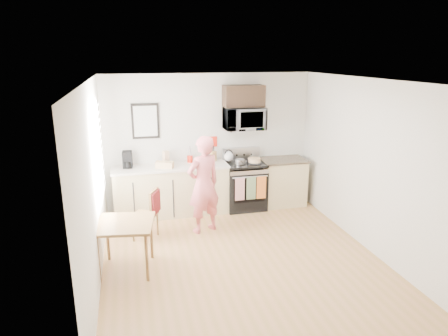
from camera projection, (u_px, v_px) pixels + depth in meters
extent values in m
plane|color=olive|center=(241.00, 258.00, 5.95)|extent=(4.60, 4.60, 0.00)
cube|color=silver|center=(209.00, 142.00, 7.74)|extent=(4.00, 0.04, 2.60)
cube|color=silver|center=(317.00, 250.00, 3.44)|extent=(4.00, 0.04, 2.60)
cube|color=silver|center=(93.00, 186.00, 5.14)|extent=(0.04, 4.60, 2.60)
cube|color=silver|center=(369.00, 166.00, 6.05)|extent=(0.04, 4.60, 2.60)
cube|color=silver|center=(244.00, 80.00, 5.24)|extent=(4.00, 4.60, 0.04)
cube|color=white|center=(97.00, 152.00, 5.82)|extent=(0.02, 1.40, 1.50)
cube|color=white|center=(98.00, 152.00, 5.83)|extent=(0.01, 1.30, 1.40)
cube|color=#C7B67F|center=(171.00, 191.00, 7.51)|extent=(2.10, 0.60, 0.90)
cube|color=beige|center=(171.00, 167.00, 7.39)|extent=(2.14, 0.64, 0.04)
cube|color=#C7B67F|center=(282.00, 182.00, 8.02)|extent=(0.84, 0.60, 0.90)
cube|color=black|center=(283.00, 160.00, 7.89)|extent=(0.88, 0.64, 0.04)
cube|color=black|center=(244.00, 189.00, 7.83)|extent=(0.76, 0.65, 0.77)
cube|color=black|center=(249.00, 191.00, 7.52)|extent=(0.61, 0.02, 0.45)
cube|color=#A7A7AC|center=(250.00, 174.00, 7.43)|extent=(0.74, 0.02, 0.14)
cylinder|color=#A7A7AC|center=(250.00, 177.00, 7.40)|extent=(0.68, 0.02, 0.02)
cube|color=black|center=(245.00, 164.00, 7.69)|extent=(0.76, 0.65, 0.04)
cube|color=#A7A7AC|center=(241.00, 153.00, 7.91)|extent=(0.76, 0.08, 0.24)
cube|color=silver|center=(240.00, 189.00, 7.41)|extent=(0.18, 0.02, 0.44)
cube|color=#647D53|center=(251.00, 188.00, 7.46)|extent=(0.18, 0.02, 0.44)
cube|color=#D05C1F|center=(261.00, 187.00, 7.51)|extent=(0.18, 0.02, 0.44)
imported|color=#A7A7AC|center=(244.00, 119.00, 7.56)|extent=(0.76, 0.51, 0.42)
cube|color=black|center=(244.00, 96.00, 7.48)|extent=(0.76, 0.35, 0.40)
cube|color=black|center=(145.00, 121.00, 7.33)|extent=(0.50, 0.03, 0.65)
cube|color=beige|center=(145.00, 121.00, 7.31)|extent=(0.42, 0.01, 0.56)
cube|color=red|center=(212.00, 142.00, 7.74)|extent=(0.20, 0.02, 0.20)
imported|color=#C3354F|center=(204.00, 185.00, 6.66)|extent=(0.71, 0.60, 1.67)
cube|color=brown|center=(125.00, 224.00, 5.45)|extent=(0.77, 0.77, 0.04)
cylinder|color=brown|center=(98.00, 260.00, 5.22)|extent=(0.04, 0.04, 0.68)
cylinder|color=brown|center=(147.00, 258.00, 5.27)|extent=(0.04, 0.04, 0.68)
cylinder|color=brown|center=(108.00, 239.00, 5.82)|extent=(0.04, 0.04, 0.68)
cylinder|color=brown|center=(151.00, 237.00, 5.87)|extent=(0.04, 0.04, 0.68)
cube|color=brown|center=(145.00, 215.00, 6.49)|extent=(0.47, 0.47, 0.04)
cube|color=brown|center=(154.00, 203.00, 6.40)|extent=(0.18, 0.34, 0.43)
cube|color=#52110E|center=(155.00, 202.00, 6.40)|extent=(0.18, 0.32, 0.36)
cylinder|color=brown|center=(133.00, 230.00, 6.44)|extent=(0.03, 0.03, 0.39)
cylinder|color=brown|center=(151.00, 232.00, 6.38)|extent=(0.03, 0.03, 0.39)
cylinder|color=brown|center=(140.00, 223.00, 6.72)|extent=(0.03, 0.03, 0.39)
cylinder|color=brown|center=(158.00, 224.00, 6.67)|extent=(0.03, 0.03, 0.39)
cube|color=brown|center=(213.00, 156.00, 7.72)|extent=(0.13, 0.15, 0.20)
cylinder|color=red|center=(190.00, 159.00, 7.63)|extent=(0.10, 0.10, 0.13)
imported|color=white|center=(161.00, 164.00, 7.38)|extent=(0.28, 0.28, 0.05)
cube|color=tan|center=(166.00, 158.00, 7.45)|extent=(0.13, 0.13, 0.26)
cube|color=black|center=(127.00, 159.00, 7.25)|extent=(0.18, 0.22, 0.30)
cylinder|color=black|center=(128.00, 165.00, 7.19)|extent=(0.11, 0.11, 0.11)
cube|color=tan|center=(165.00, 165.00, 7.25)|extent=(0.35, 0.26, 0.12)
cylinder|color=black|center=(254.00, 162.00, 7.65)|extent=(0.29, 0.29, 0.02)
cylinder|color=tan|center=(254.00, 160.00, 7.64)|extent=(0.24, 0.24, 0.08)
sphere|color=white|center=(229.00, 157.00, 7.76)|extent=(0.18, 0.18, 0.18)
cone|color=white|center=(229.00, 152.00, 7.73)|extent=(0.06, 0.06, 0.06)
torus|color=black|center=(229.00, 154.00, 7.74)|extent=(0.16, 0.02, 0.16)
cylinder|color=#A7A7AC|center=(240.00, 162.00, 7.57)|extent=(0.18, 0.18, 0.09)
cylinder|color=black|center=(241.00, 162.00, 7.43)|extent=(0.03, 0.16, 0.02)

